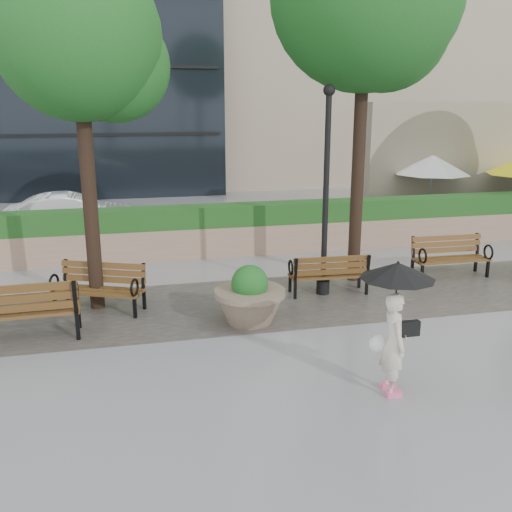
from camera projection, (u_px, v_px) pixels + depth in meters
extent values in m
plane|color=gray|center=(354.00, 360.00, 9.11)|extent=(100.00, 100.00, 0.00)
cube|color=#383330|center=(298.00, 299.00, 11.93)|extent=(28.00, 3.20, 0.01)
cube|color=tan|center=(255.00, 238.00, 15.59)|extent=(24.00, 0.80, 0.80)
cube|color=#1D4B19|center=(255.00, 214.00, 15.41)|extent=(24.00, 0.75, 0.55)
cube|color=tan|center=(498.00, 161.00, 20.08)|extent=(10.00, 0.60, 4.00)
cube|color=black|center=(229.00, 223.00, 19.45)|extent=(40.00, 7.00, 0.00)
cube|color=brown|center=(20.00, 312.00, 9.83)|extent=(2.04, 0.66, 0.06)
cube|color=brown|center=(15.00, 299.00, 9.44)|extent=(2.02, 0.19, 0.47)
cube|color=black|center=(21.00, 325.00, 9.86)|extent=(2.04, 0.78, 0.52)
torus|color=black|center=(77.00, 293.00, 10.20)|extent=(0.07, 0.42, 0.42)
cube|color=brown|center=(98.00, 291.00, 11.12)|extent=(1.81, 1.18, 0.05)
cube|color=brown|center=(103.00, 272.00, 11.30)|extent=(1.65, 0.81, 0.41)
cube|color=black|center=(100.00, 300.00, 11.20)|extent=(1.85, 1.27, 0.45)
torus|color=black|center=(54.00, 283.00, 11.06)|extent=(0.19, 0.35, 0.36)
torus|color=black|center=(134.00, 288.00, 10.77)|extent=(0.19, 0.35, 0.36)
cube|color=brown|center=(328.00, 275.00, 12.22)|extent=(1.69, 0.58, 0.05)
cube|color=brown|center=(332.00, 266.00, 11.89)|extent=(1.67, 0.20, 0.39)
cube|color=black|center=(328.00, 284.00, 12.24)|extent=(1.69, 0.68, 0.43)
torus|color=black|center=(361.00, 264.00, 12.46)|extent=(0.06, 0.34, 0.34)
torus|color=black|center=(291.00, 267.00, 12.20)|extent=(0.06, 0.34, 0.34)
cube|color=brown|center=(451.00, 259.00, 13.35)|extent=(1.78, 0.57, 0.05)
cube|color=brown|center=(446.00, 244.00, 13.53)|extent=(1.77, 0.16, 0.41)
cube|color=black|center=(450.00, 267.00, 13.43)|extent=(1.78, 0.67, 0.45)
torus|color=black|center=(423.00, 256.00, 12.97)|extent=(0.06, 0.36, 0.36)
torus|color=black|center=(488.00, 252.00, 13.30)|extent=(0.06, 0.36, 0.36)
cylinder|color=#7F6B56|center=(250.00, 292.00, 10.54)|extent=(1.32, 1.32, 0.11)
sphere|color=#144717|center=(250.00, 283.00, 10.50)|extent=(0.68, 0.68, 0.68)
cylinder|color=black|center=(326.00, 198.00, 11.74)|extent=(0.12, 0.12, 4.17)
cylinder|color=black|center=(323.00, 287.00, 12.24)|extent=(0.28, 0.28, 0.30)
sphere|color=black|center=(329.00, 90.00, 11.18)|extent=(0.24, 0.24, 0.24)
cylinder|color=black|center=(89.00, 189.00, 10.84)|extent=(0.28, 0.28, 4.79)
sphere|color=#144717|center=(77.00, 36.00, 10.13)|extent=(3.02, 3.02, 3.02)
sphere|color=#144717|center=(114.00, 66.00, 10.67)|extent=(2.11, 2.11, 2.11)
cylinder|color=black|center=(359.00, 155.00, 12.52)|extent=(0.28, 0.28, 5.73)
sphere|color=#144717|center=(385.00, 26.00, 12.23)|extent=(2.78, 2.78, 2.78)
cylinder|color=black|center=(428.00, 223.00, 19.25)|extent=(0.40, 0.40, 0.10)
cylinder|color=#99999E|center=(430.00, 192.00, 18.98)|extent=(0.06, 0.06, 2.20)
cone|color=white|center=(432.00, 165.00, 18.74)|extent=(2.50, 2.50, 0.60)
imported|color=silver|center=(72.00, 214.00, 17.56)|extent=(3.98, 1.52, 1.29)
imported|color=beige|center=(394.00, 340.00, 7.91)|extent=(0.48, 0.63, 1.59)
cube|color=#F2598C|center=(388.00, 385.00, 8.23)|extent=(0.13, 0.23, 0.08)
cube|color=#F2598C|center=(394.00, 394.00, 7.97)|extent=(0.13, 0.23, 0.08)
cube|color=black|center=(409.00, 328.00, 7.94)|extent=(0.14, 0.31, 0.22)
sphere|color=white|center=(378.00, 344.00, 8.15)|extent=(0.28, 0.28, 0.28)
cylinder|color=black|center=(396.00, 299.00, 7.81)|extent=(0.02, 0.02, 0.84)
cone|color=black|center=(398.00, 271.00, 7.70)|extent=(1.03, 1.03, 0.22)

